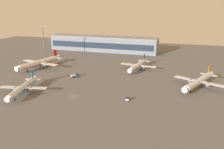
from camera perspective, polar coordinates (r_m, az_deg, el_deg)
ground_plane at (r=139.03m, az=-9.10°, el=-5.21°), size 416.00×416.00×0.00m
terminal_building at (r=267.46m, az=-2.09°, el=7.49°), size 120.99×22.40×16.40m
airplane_mid_apron at (r=150.21m, az=-20.79°, el=-2.97°), size 28.90×36.88×9.55m
airplane_far_stand at (r=160.02m, az=20.34°, el=-1.53°), size 32.00×40.53×10.96m
airplane_taxiway_distant at (r=204.68m, az=-17.08°, el=2.79°), size 36.42×46.51×12.02m
airplane_terminal_side at (r=191.44m, az=6.36°, el=2.24°), size 29.82×38.18×9.80m
fuel_truck at (r=173.79m, az=-8.88°, el=-0.19°), size 5.13×6.45×2.35m
pushback_tug at (r=131.06m, az=3.80°, el=-5.93°), size 1.89×3.12×2.05m
apron_light_east at (r=233.27m, az=-16.22°, el=7.81°), size 4.80×0.90×31.41m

